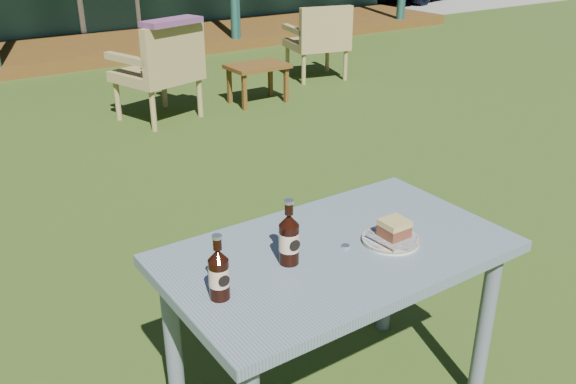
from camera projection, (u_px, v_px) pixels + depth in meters
ground at (164, 243)px, 3.60m from camera, size 80.00×80.00×0.00m
cafe_table at (336, 273)px, 2.14m from camera, size 1.20×0.70×0.72m
plate at (391, 240)px, 2.14m from camera, size 0.20×0.20×0.01m
cake_slice at (394, 228)px, 2.14m from camera, size 0.09×0.09×0.06m
fork at (379, 244)px, 2.09m from camera, size 0.02×0.14×0.00m
cola_bottle_near at (289, 238)px, 1.97m from camera, size 0.07×0.07×0.23m
cola_bottle_far at (219, 273)px, 1.79m from camera, size 0.06×0.06×0.21m
bottle_cap at (345, 246)px, 2.10m from camera, size 0.03×0.03×0.01m
armchair_left at (162, 67)px, 5.59m from camera, size 0.82×0.79×0.90m
armchair_right at (319, 38)px, 7.06m from camera, size 0.74×0.71×0.85m
floral_throw at (172, 22)px, 5.31m from camera, size 0.60×0.36×0.05m
side_table at (258, 70)px, 6.20m from camera, size 0.60×0.40×0.40m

